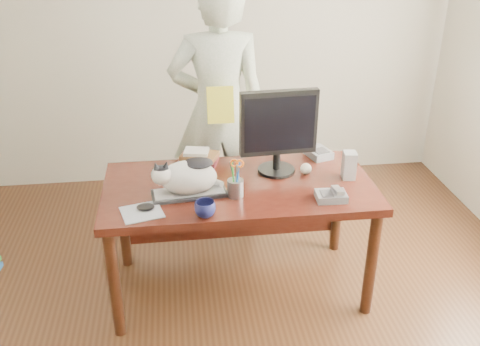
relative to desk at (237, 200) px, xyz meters
name	(u,v)px	position (x,y,z in m)	size (l,w,h in m)	color
room	(256,127)	(0.00, -0.68, 0.75)	(4.50, 4.50, 4.50)	black
desk	(237,200)	(0.00, 0.00, 0.00)	(1.60, 0.80, 0.75)	black
keyboard	(189,193)	(-0.30, -0.17, 0.16)	(0.44, 0.20, 0.03)	black
cat	(186,176)	(-0.31, -0.17, 0.27)	(0.41, 0.24, 0.24)	silver
monitor	(279,128)	(0.25, 0.05, 0.45)	(0.47, 0.24, 0.53)	black
pen_cup	(236,186)	(-0.04, -0.22, 0.21)	(0.11, 0.11, 0.23)	gray
mousepad	(142,212)	(-0.56, -0.34, 0.15)	(0.25, 0.24, 0.00)	#A0A4AC
mouse	(145,207)	(-0.54, -0.32, 0.17)	(0.11, 0.08, 0.04)	black
coffee_mug	(205,209)	(-0.22, -0.42, 0.19)	(0.11, 0.11, 0.09)	#0D0F35
phone	(332,195)	(0.49, -0.32, 0.17)	(0.17, 0.14, 0.08)	slate
speaker	(349,165)	(0.67, -0.08, 0.23)	(0.08, 0.09, 0.17)	#97989A
baseball	(306,169)	(0.43, 0.01, 0.18)	(0.07, 0.07, 0.07)	white
book_stack	(199,158)	(-0.22, 0.24, 0.19)	(0.28, 0.24, 0.09)	#54161C
calculator	(318,153)	(0.57, 0.25, 0.17)	(0.18, 0.21, 0.05)	slate
person	(218,112)	(-0.05, 0.66, 0.33)	(0.68, 0.45, 1.87)	white
held_book	(220,105)	(-0.05, 0.49, 0.45)	(0.18, 0.11, 0.25)	gold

